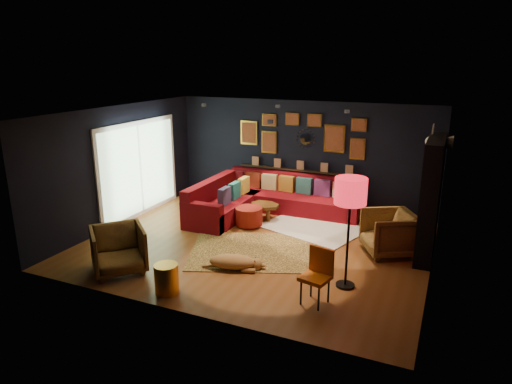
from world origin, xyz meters
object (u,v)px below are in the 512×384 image
at_px(gold_stool, 167,279).
at_px(coffee_table, 265,207).
at_px(floor_lamp, 350,195).
at_px(armchair_left, 118,248).
at_px(dog, 232,259).
at_px(orange_chair, 318,271).
at_px(armchair_right, 389,231).
at_px(pouf, 249,216).
at_px(sectional, 263,200).

bearing_deg(gold_stool, coffee_table, 88.51).
distance_m(coffee_table, floor_lamp, 3.63).
xyz_separation_m(armchair_left, dog, (1.75, 0.85, -0.25)).
relative_size(gold_stool, floor_lamp, 0.26).
xyz_separation_m(orange_chair, floor_lamp, (0.28, 0.65, 1.04)).
distance_m(armchair_right, floor_lamp, 1.99).
xyz_separation_m(floor_lamp, dog, (-1.95, -0.18, -1.35)).
xyz_separation_m(armchair_right, gold_stool, (-2.95, -2.95, -0.21)).
bearing_deg(gold_stool, pouf, 91.31).
distance_m(sectional, dog, 3.08).
xyz_separation_m(pouf, orange_chair, (2.31, -2.57, 0.28)).
xyz_separation_m(sectional, orange_chair, (2.35, -3.47, 0.18)).
relative_size(armchair_right, floor_lamp, 0.50).
distance_m(pouf, orange_chair, 3.47).
height_order(orange_chair, dog, orange_chair).
bearing_deg(gold_stool, armchair_right, 45.00).
relative_size(sectional, orange_chair, 4.01).
bearing_deg(pouf, armchair_left, -110.50).
bearing_deg(armchair_right, sectional, -140.34).
relative_size(coffee_table, armchair_right, 0.88).
distance_m(orange_chair, dog, 1.76).
relative_size(sectional, coffee_table, 4.28).
height_order(pouf, armchair_left, armchair_left).
bearing_deg(coffee_table, sectional, 117.04).
height_order(armchair_left, armchair_right, armchair_right).
bearing_deg(armchair_left, sectional, 27.09).
height_order(armchair_right, orange_chair, armchair_right).
distance_m(armchair_left, armchair_right, 4.90).
height_order(pouf, armchair_right, armchair_right).
bearing_deg(gold_stool, sectional, 91.58).
height_order(armchair_left, dog, armchair_left).
height_order(armchair_right, dog, armchair_right).
distance_m(coffee_table, gold_stool, 3.75).
bearing_deg(pouf, orange_chair, -47.95).
relative_size(orange_chair, floor_lamp, 0.47).
distance_m(armchair_left, dog, 1.96).
xyz_separation_m(sectional, coffee_table, (0.21, -0.41, -0.01)).
bearing_deg(sectional, armchair_right, -21.52).
distance_m(floor_lamp, dog, 2.38).
bearing_deg(orange_chair, armchair_left, -160.69).
distance_m(coffee_table, armchair_right, 2.96).
bearing_deg(orange_chair, gold_stool, -150.11).
bearing_deg(armchair_left, orange_chair, -41.09).
bearing_deg(armchair_right, floor_lamp, -43.64).
bearing_deg(dog, orange_chair, -32.40).
relative_size(coffee_table, orange_chair, 0.94).
bearing_deg(floor_lamp, sectional, 133.03).
relative_size(sectional, dog, 3.05).
bearing_deg(pouf, floor_lamp, -36.41).
relative_size(orange_chair, dog, 0.76).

